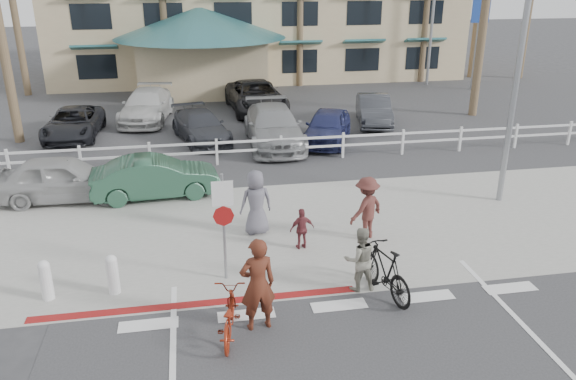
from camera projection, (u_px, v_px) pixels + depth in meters
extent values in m
plane|color=#333335|center=(347.00, 322.00, 11.51)|extent=(140.00, 140.00, 0.00)
cube|color=gray|center=(303.00, 229.00, 15.63)|extent=(22.00, 7.00, 0.01)
cube|color=#333335|center=(279.00, 180.00, 19.29)|extent=(40.00, 5.00, 0.01)
cube|color=#333335|center=(248.00, 115.00, 28.00)|extent=(50.00, 16.00, 0.01)
cube|color=maroon|center=(197.00, 304.00, 12.11)|extent=(7.00, 0.25, 0.02)
imported|color=maroon|center=(229.00, 315.00, 10.93)|extent=(0.88, 1.83, 0.92)
imported|color=#502114|center=(258.00, 285.00, 10.98)|extent=(0.79, 0.58, 1.98)
imported|color=black|center=(385.00, 270.00, 12.30)|extent=(1.01, 2.05, 1.18)
imported|color=gray|center=(360.00, 259.00, 12.44)|extent=(0.75, 0.59, 1.51)
imported|color=#512621|center=(367.00, 208.00, 14.82)|extent=(1.29, 1.13, 1.73)
imported|color=maroon|center=(302.00, 229.00, 14.36)|extent=(0.69, 0.37, 1.11)
imported|color=#595662|center=(256.00, 203.00, 15.09)|extent=(0.96, 0.71, 1.80)
imported|color=#244A36|center=(156.00, 177.00, 17.64)|extent=(4.07, 1.72, 1.31)
imported|color=#9E9E9E|center=(63.00, 179.00, 17.39)|extent=(4.21, 1.79, 1.42)
imported|color=black|center=(74.00, 123.00, 24.02)|extent=(2.24, 4.57, 1.25)
imported|color=#2F3137|center=(201.00, 126.00, 23.53)|extent=(2.72, 4.59, 1.25)
imported|color=navy|center=(327.00, 126.00, 23.25)|extent=(3.10, 4.38, 1.38)
imported|color=#2F3136|center=(374.00, 110.00, 26.10)|extent=(2.27, 4.27, 1.34)
imported|color=silver|center=(147.00, 106.00, 26.66)|extent=(2.73, 5.24, 1.45)
imported|color=black|center=(256.00, 97.00, 28.32)|extent=(2.90, 5.68, 1.53)
imported|color=gray|center=(274.00, 126.00, 22.94)|extent=(2.28, 5.37, 1.55)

